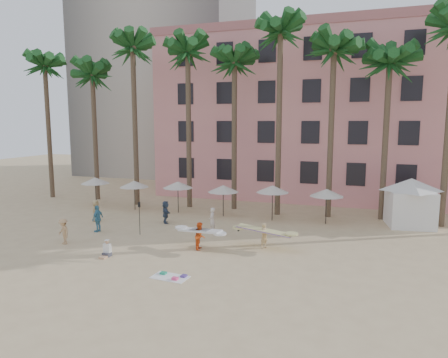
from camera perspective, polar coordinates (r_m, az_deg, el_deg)
ground at (r=20.76m, az=-8.60°, el=-13.11°), size 120.00×120.00×0.00m
pink_hotel at (r=43.26m, az=15.95°, el=8.48°), size 35.00×14.00×16.00m
grey_tower at (r=63.86m, az=-8.10°, el=23.95°), size 22.00×18.00×50.00m
palm_row at (r=33.73m, az=3.83°, el=17.45°), size 44.40×5.40×16.30m
umbrella_row at (r=32.41m, az=-3.47°, el=-1.06°), size 22.50×2.70×2.73m
cabana at (r=31.81m, az=25.09°, el=-2.47°), size 5.05×5.05×3.50m
beach_towel at (r=20.16m, az=-7.54°, el=-13.66°), size 1.88×1.16×0.14m
carrier_yellow at (r=24.13m, az=5.79°, el=-7.74°), size 3.39×1.11×1.55m
carrier_white at (r=23.89m, az=-3.44°, el=-7.95°), size 2.83×1.28×1.63m
beachgoers at (r=28.91m, az=-14.13°, el=-5.40°), size 10.04×7.93×1.85m
paddle at (r=27.32m, az=-11.99°, el=-4.92°), size 0.18×0.04×2.23m
seated_man at (r=23.69m, az=-16.43°, el=-9.82°), size 0.42×0.73×0.95m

